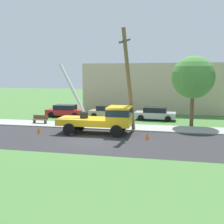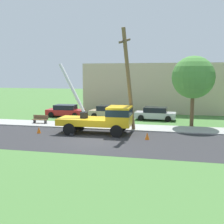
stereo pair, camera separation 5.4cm
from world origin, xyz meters
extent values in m
plane|color=#477538|center=(0.00, 12.00, 0.00)|extent=(120.00, 120.00, 0.00)
cube|color=#2B2B2D|center=(0.00, 0.00, 0.00)|extent=(80.00, 7.93, 0.01)
cube|color=#9E9E99|center=(0.00, 5.46, 0.05)|extent=(80.00, 2.99, 0.10)
cube|color=gold|center=(-1.39, 2.34, 1.02)|extent=(4.36, 2.50, 0.55)
cube|color=gold|center=(1.71, 2.41, 1.55)|extent=(1.96, 2.44, 1.60)
cube|color=#19232D|center=(1.71, 2.41, 1.90)|extent=(1.98, 2.47, 0.56)
cylinder|color=black|center=(-1.37, 2.34, 1.55)|extent=(0.70, 0.70, 0.50)
cylinder|color=silver|center=(-2.67, 2.96, 3.85)|extent=(2.91, 1.59, 4.26)
cube|color=black|center=(-1.96, 0.88, 0.10)|extent=(0.31, 0.31, 0.20)
cube|color=black|center=(-2.03, 3.78, 0.10)|extent=(0.31, 0.31, 0.20)
cylinder|color=black|center=(1.69, 1.21, 0.50)|extent=(1.00, 0.30, 1.00)
cylinder|color=black|center=(1.64, 3.61, 0.50)|extent=(1.00, 0.30, 1.00)
cylinder|color=black|center=(-2.27, 1.12, 0.50)|extent=(1.00, 0.30, 1.00)
cylinder|color=black|center=(-2.33, 3.52, 0.50)|extent=(1.00, 0.30, 1.00)
cylinder|color=brown|center=(2.31, 3.45, 4.37)|extent=(1.03, 2.41, 8.82)
cube|color=brown|center=(2.06, 2.68, 7.70)|extent=(0.69, 1.75, 0.58)
cone|color=orange|center=(4.17, 1.02, 0.28)|extent=(0.36, 0.36, 0.56)
cone|color=orange|center=(-5.12, 1.35, 0.28)|extent=(0.36, 0.36, 0.56)
cube|color=#B21E1E|center=(-6.44, 10.69, 0.55)|extent=(4.45, 1.93, 0.65)
cube|color=black|center=(-6.44, 10.69, 1.15)|extent=(2.51, 1.73, 0.55)
cylinder|color=black|center=(-4.96, 9.84, 0.32)|extent=(0.64, 0.22, 0.64)
cylinder|color=black|center=(-5.02, 11.63, 0.32)|extent=(0.64, 0.22, 0.64)
cylinder|color=black|center=(-7.87, 9.75, 0.32)|extent=(0.64, 0.22, 0.64)
cylinder|color=black|center=(-7.92, 11.55, 0.32)|extent=(0.64, 0.22, 0.64)
cube|color=tan|center=(-1.20, 10.84, 0.55)|extent=(4.52, 2.12, 0.65)
cube|color=black|center=(-1.20, 10.84, 1.15)|extent=(2.58, 1.84, 0.55)
cylinder|color=black|center=(0.18, 9.83, 0.32)|extent=(0.64, 0.22, 0.64)
cylinder|color=black|center=(0.31, 11.63, 0.32)|extent=(0.64, 0.22, 0.64)
cylinder|color=black|center=(-2.72, 10.05, 0.32)|extent=(0.64, 0.22, 0.64)
cylinder|color=black|center=(-2.58, 11.85, 0.32)|extent=(0.64, 0.22, 0.64)
cube|color=#B7B7BF|center=(4.15, 10.55, 0.55)|extent=(4.48, 2.01, 0.65)
cube|color=black|center=(4.15, 10.55, 1.15)|extent=(2.54, 1.78, 0.55)
cylinder|color=black|center=(5.55, 9.57, 0.32)|extent=(0.64, 0.22, 0.64)
cylinder|color=black|center=(5.64, 11.37, 0.32)|extent=(0.64, 0.22, 0.64)
cylinder|color=black|center=(2.65, 9.72, 0.32)|extent=(0.64, 0.22, 0.64)
cylinder|color=black|center=(2.74, 11.52, 0.32)|extent=(0.64, 0.22, 0.64)
cube|color=brown|center=(-7.09, 5.46, 0.45)|extent=(1.60, 0.44, 0.06)
cube|color=brown|center=(-7.09, 5.66, 0.70)|extent=(1.60, 0.06, 0.40)
cube|color=#333338|center=(-7.69, 5.46, 0.23)|extent=(0.10, 0.40, 0.45)
cube|color=#333338|center=(-6.49, 5.46, 0.23)|extent=(0.10, 0.40, 0.45)
cylinder|color=brown|center=(7.83, 7.48, 2.21)|extent=(0.36, 0.36, 4.41)
sphere|color=#4C8C3D|center=(7.83, 7.48, 4.73)|extent=(4.04, 4.04, 4.04)
cube|color=#C6B293|center=(3.22, 18.29, 3.20)|extent=(18.00, 6.00, 6.40)
camera|label=1|loc=(6.07, -20.28, 5.03)|focal=44.96mm
camera|label=2|loc=(6.13, -20.27, 5.03)|focal=44.96mm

